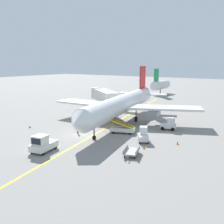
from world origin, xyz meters
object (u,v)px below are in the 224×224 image
at_px(jet_bridge, 103,95).
at_px(baggage_tug_by_cargo_door, 169,124).
at_px(pushback_tug, 43,144).
at_px(baggage_cart_loaded, 131,151).
at_px(ground_crew_marshaller, 78,127).
at_px(belt_loader_forward_hold, 122,128).
at_px(safety_cone_nose_left, 144,147).
at_px(safety_cone_wingtip_left, 178,143).
at_px(baggage_tug_near_wing, 143,135).
at_px(safety_cone_nose_right, 30,127).
at_px(safety_cone_wingtip_right, 81,111).
at_px(airliner, 122,104).

height_order(jet_bridge, baggage_tug_by_cargo_door, jet_bridge).
height_order(jet_bridge, pushback_tug, jet_bridge).
relative_size(baggage_cart_loaded, ground_crew_marshaller, 2.24).
bearing_deg(baggage_cart_loaded, belt_loader_forward_hold, 129.32).
height_order(safety_cone_nose_left, safety_cone_wingtip_left, same).
relative_size(jet_bridge, belt_loader_forward_hold, 2.26).
bearing_deg(baggage_cart_loaded, jet_bridge, 133.30).
xyz_separation_m(baggage_tug_near_wing, baggage_cart_loaded, (1.48, -5.79, -0.46)).
height_order(baggage_tug_by_cargo_door, safety_cone_nose_right, baggage_tug_by_cargo_door).
bearing_deg(jet_bridge, safety_cone_wingtip_right, -133.30).
xyz_separation_m(baggage_tug_near_wing, safety_cone_nose_right, (-19.60, -3.99, -0.71)).
relative_size(pushback_tug, baggage_tug_near_wing, 1.43).
xyz_separation_m(jet_bridge, safety_cone_wingtip_left, (23.55, -14.60, -3.32)).
height_order(baggage_tug_near_wing, safety_cone_wingtip_left, baggage_tug_near_wing).
xyz_separation_m(belt_loader_forward_hold, safety_cone_nose_right, (-14.64, -6.06, -0.56)).
distance_m(pushback_tug, baggage_tug_by_cargo_door, 21.09).
relative_size(airliner, baggage_tug_by_cargo_door, 13.24).
bearing_deg(pushback_tug, baggage_tug_by_cargo_door, 65.78).
bearing_deg(pushback_tug, belt_loader_forward_hold, 75.73).
bearing_deg(airliner, safety_cone_nose_left, -46.97).
height_order(jet_bridge, baggage_tug_near_wing, jet_bridge).
distance_m(airliner, pushback_tug, 19.73).
xyz_separation_m(baggage_tug_near_wing, ground_crew_marshaller, (-10.72, -1.81, -0.02)).
xyz_separation_m(airliner, baggage_cart_loaded, (10.47, -14.37, -2.95)).
xyz_separation_m(jet_bridge, belt_loader_forward_hold, (14.11, -13.95, -2.77)).
bearing_deg(jet_bridge, baggage_tug_near_wing, -40.02).
relative_size(baggage_cart_loaded, safety_cone_wingtip_right, 8.66).
xyz_separation_m(safety_cone_nose_left, safety_cone_wingtip_left, (2.92, 4.14, 0.00)).
height_order(ground_crew_marshaller, safety_cone_wingtip_right, ground_crew_marshaller).
distance_m(belt_loader_forward_hold, ground_crew_marshaller, 6.94).
distance_m(pushback_tug, baggage_tug_near_wing, 13.77).
distance_m(belt_loader_forward_hold, safety_cone_nose_left, 8.11).
height_order(belt_loader_forward_hold, ground_crew_marshaller, belt_loader_forward_hold).
distance_m(airliner, jet_bridge, 12.53).
distance_m(jet_bridge, baggage_tug_by_cargo_door, 21.11).
height_order(baggage_tug_by_cargo_door, safety_cone_wingtip_right, baggage_tug_by_cargo_door).
relative_size(airliner, baggage_cart_loaded, 9.19).
distance_m(belt_loader_forward_hold, baggage_cart_loaded, 10.17).
relative_size(safety_cone_nose_left, safety_cone_wingtip_left, 1.00).
xyz_separation_m(baggage_tug_by_cargo_door, safety_cone_wingtip_left, (4.11, -6.82, -0.71)).
bearing_deg(baggage_tug_by_cargo_door, ground_crew_marshaller, -137.84).
bearing_deg(baggage_tug_near_wing, baggage_cart_loaded, -75.70).
relative_size(belt_loader_forward_hold, safety_cone_wingtip_left, 11.66).
xyz_separation_m(baggage_tug_by_cargo_door, safety_cone_wingtip_right, (-22.80, 4.22, -0.71)).
bearing_deg(safety_cone_wingtip_right, safety_cone_nose_left, -32.34).
xyz_separation_m(airliner, jet_bridge, (-10.08, 7.44, 0.12)).
xyz_separation_m(pushback_tug, belt_loader_forward_hold, (3.32, 13.06, -0.22)).
distance_m(jet_bridge, safety_cone_wingtip_left, 27.91).
bearing_deg(baggage_tug_by_cargo_door, safety_cone_wingtip_left, -58.93).
distance_m(airliner, baggage_tug_near_wing, 12.67).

